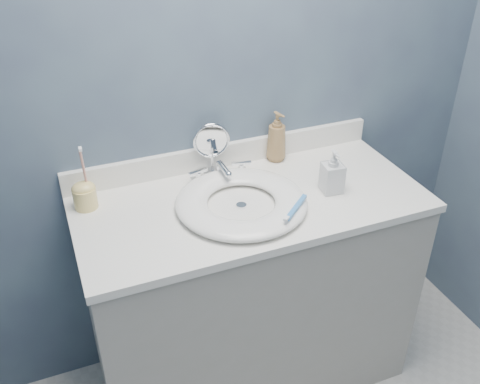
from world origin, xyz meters
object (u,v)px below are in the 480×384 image
makeup_mirror (212,146)px  soap_bottle_clear (333,171)px  soap_bottle_amber (277,137)px  toothbrush_holder (85,194)px

makeup_mirror → soap_bottle_clear: 0.45m
soap_bottle_amber → toothbrush_holder: size_ratio=0.87×
makeup_mirror → soap_bottle_clear: size_ratio=1.29×
soap_bottle_amber → toothbrush_holder: (-0.74, -0.07, -0.05)m
soap_bottle_clear → makeup_mirror: bearing=147.2°
soap_bottle_amber → soap_bottle_clear: bearing=-87.7°
makeup_mirror → soap_bottle_amber: makeup_mirror is taller
makeup_mirror → toothbrush_holder: 0.48m
soap_bottle_amber → soap_bottle_clear: soap_bottle_amber is taller
makeup_mirror → soap_bottle_amber: (0.27, 0.00, -0.01)m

